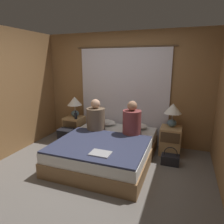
{
  "coord_description": "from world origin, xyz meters",
  "views": [
    {
      "loc": [
        1.33,
        -2.65,
        1.85
      ],
      "look_at": [
        0.0,
        0.93,
        0.89
      ],
      "focal_mm": 32.0,
      "sensor_mm": 36.0,
      "label": 1
    }
  ],
  "objects_px": {
    "pillow_right": "(135,126)",
    "laptop_on_bed": "(100,153)",
    "handbag_on_floor": "(170,159)",
    "lamp_left": "(75,103)",
    "person_left_in_bed": "(96,118)",
    "lamp_right": "(173,111)",
    "bed": "(107,149)",
    "nightstand_left": "(75,128)",
    "person_right_in_bed": "(132,121)",
    "pillow_left": "(104,122)",
    "nightstand_right": "(170,141)",
    "beer_bottle_on_left_stand": "(76,116)",
    "backpack_on_floor": "(66,137)"
  },
  "relations": [
    {
      "from": "pillow_right",
      "to": "laptop_on_bed",
      "type": "height_order",
      "value": "pillow_right"
    },
    {
      "from": "bed",
      "to": "beer_bottle_on_left_stand",
      "type": "bearing_deg",
      "value": 149.52
    },
    {
      "from": "person_right_in_bed",
      "to": "handbag_on_floor",
      "type": "xyz_separation_m",
      "value": [
        0.78,
        -0.13,
        -0.62
      ]
    },
    {
      "from": "lamp_right",
      "to": "handbag_on_floor",
      "type": "height_order",
      "value": "lamp_right"
    },
    {
      "from": "handbag_on_floor",
      "to": "lamp_right",
      "type": "bearing_deg",
      "value": 95.12
    },
    {
      "from": "pillow_left",
      "to": "person_right_in_bed",
      "type": "height_order",
      "value": "person_right_in_bed"
    },
    {
      "from": "person_left_in_bed",
      "to": "backpack_on_floor",
      "type": "bearing_deg",
      "value": -172.53
    },
    {
      "from": "pillow_right",
      "to": "lamp_right",
      "type": "bearing_deg",
      "value": -0.7
    },
    {
      "from": "pillow_right",
      "to": "person_left_in_bed",
      "type": "height_order",
      "value": "person_left_in_bed"
    },
    {
      "from": "bed",
      "to": "nightstand_left",
      "type": "relative_size",
      "value": 3.5
    },
    {
      "from": "nightstand_right",
      "to": "beer_bottle_on_left_stand",
      "type": "height_order",
      "value": "beer_bottle_on_left_stand"
    },
    {
      "from": "nightstand_right",
      "to": "lamp_right",
      "type": "bearing_deg",
      "value": 90.0
    },
    {
      "from": "bed",
      "to": "handbag_on_floor",
      "type": "xyz_separation_m",
      "value": [
        1.17,
        0.25,
        -0.12
      ]
    },
    {
      "from": "lamp_right",
      "to": "nightstand_right",
      "type": "bearing_deg",
      "value": -90.0
    },
    {
      "from": "laptop_on_bed",
      "to": "nightstand_left",
      "type": "bearing_deg",
      "value": 132.8
    },
    {
      "from": "nightstand_right",
      "to": "person_right_in_bed",
      "type": "bearing_deg",
      "value": -155.85
    },
    {
      "from": "handbag_on_floor",
      "to": "laptop_on_bed",
      "type": "bearing_deg",
      "value": -136.63
    },
    {
      "from": "lamp_left",
      "to": "backpack_on_floor",
      "type": "xyz_separation_m",
      "value": [
        0.03,
        -0.48,
        -0.66
      ]
    },
    {
      "from": "lamp_right",
      "to": "beer_bottle_on_left_stand",
      "type": "distance_m",
      "value": 2.14
    },
    {
      "from": "nightstand_right",
      "to": "pillow_right",
      "type": "bearing_deg",
      "value": 174.99
    },
    {
      "from": "lamp_right",
      "to": "pillow_right",
      "type": "relative_size",
      "value": 0.89
    },
    {
      "from": "lamp_right",
      "to": "person_left_in_bed",
      "type": "relative_size",
      "value": 0.73
    },
    {
      "from": "laptop_on_bed",
      "to": "lamp_left",
      "type": "bearing_deg",
      "value": 131.66
    },
    {
      "from": "nightstand_right",
      "to": "handbag_on_floor",
      "type": "bearing_deg",
      "value": -84.25
    },
    {
      "from": "lamp_right",
      "to": "person_right_in_bed",
      "type": "distance_m",
      "value": 0.85
    },
    {
      "from": "bed",
      "to": "person_left_in_bed",
      "type": "relative_size",
      "value": 2.98
    },
    {
      "from": "backpack_on_floor",
      "to": "beer_bottle_on_left_stand",
      "type": "bearing_deg",
      "value": 73.47
    },
    {
      "from": "bed",
      "to": "lamp_right",
      "type": "height_order",
      "value": "lamp_right"
    },
    {
      "from": "nightstand_left",
      "to": "lamp_left",
      "type": "height_order",
      "value": "lamp_left"
    },
    {
      "from": "pillow_left",
      "to": "backpack_on_floor",
      "type": "xyz_separation_m",
      "value": [
        -0.72,
        -0.49,
        -0.27
      ]
    },
    {
      "from": "pillow_right",
      "to": "laptop_on_bed",
      "type": "xyz_separation_m",
      "value": [
        -0.19,
        -1.47,
        -0.02
      ]
    },
    {
      "from": "laptop_on_bed",
      "to": "backpack_on_floor",
      "type": "xyz_separation_m",
      "value": [
        -1.26,
        0.98,
        -0.25
      ]
    },
    {
      "from": "bed",
      "to": "lamp_left",
      "type": "relative_size",
      "value": 4.1
    },
    {
      "from": "beer_bottle_on_left_stand",
      "to": "bed",
      "type": "bearing_deg",
      "value": -30.48
    },
    {
      "from": "nightstand_left",
      "to": "backpack_on_floor",
      "type": "distance_m",
      "value": 0.43
    },
    {
      "from": "beer_bottle_on_left_stand",
      "to": "lamp_left",
      "type": "bearing_deg",
      "value": 124.26
    },
    {
      "from": "pillow_left",
      "to": "pillow_right",
      "type": "height_order",
      "value": "same"
    },
    {
      "from": "backpack_on_floor",
      "to": "nightstand_left",
      "type": "bearing_deg",
      "value": 94.69
    },
    {
      "from": "bed",
      "to": "pillow_left",
      "type": "height_order",
      "value": "pillow_left"
    },
    {
      "from": "nightstand_left",
      "to": "backpack_on_floor",
      "type": "bearing_deg",
      "value": -85.31
    },
    {
      "from": "pillow_right",
      "to": "person_right_in_bed",
      "type": "height_order",
      "value": "person_right_in_bed"
    },
    {
      "from": "pillow_left",
      "to": "pillow_right",
      "type": "bearing_deg",
      "value": 0.0
    },
    {
      "from": "lamp_left",
      "to": "pillow_right",
      "type": "height_order",
      "value": "lamp_left"
    },
    {
      "from": "beer_bottle_on_left_stand",
      "to": "laptop_on_bed",
      "type": "height_order",
      "value": "beer_bottle_on_left_stand"
    },
    {
      "from": "nightstand_right",
      "to": "person_right_in_bed",
      "type": "xyz_separation_m",
      "value": [
        -0.74,
        -0.33,
        0.43
      ]
    },
    {
      "from": "nightstand_left",
      "to": "backpack_on_floor",
      "type": "height_order",
      "value": "nightstand_left"
    },
    {
      "from": "bed",
      "to": "person_left_in_bed",
      "type": "height_order",
      "value": "person_left_in_bed"
    },
    {
      "from": "laptop_on_bed",
      "to": "backpack_on_floor",
      "type": "relative_size",
      "value": 0.79
    },
    {
      "from": "lamp_right",
      "to": "person_right_in_bed",
      "type": "xyz_separation_m",
      "value": [
        -0.74,
        -0.39,
        -0.17
      ]
    },
    {
      "from": "lamp_left",
      "to": "person_left_in_bed",
      "type": "relative_size",
      "value": 0.73
    }
  ]
}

